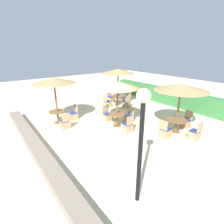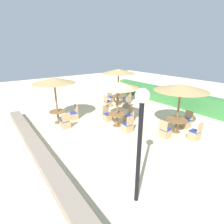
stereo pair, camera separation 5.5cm
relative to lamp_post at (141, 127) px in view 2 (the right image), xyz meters
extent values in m
plane|color=beige|center=(-4.48, 1.86, -2.35)|extent=(40.00, 40.00, 0.00)
cube|color=#387A3D|center=(-4.48, 8.69, -1.74)|extent=(13.00, 0.70, 1.22)
cube|color=gray|center=(-4.48, -1.65, -2.17)|extent=(10.00, 0.56, 0.37)
cylinder|color=black|center=(0.00, 0.00, -0.85)|extent=(0.12, 0.12, 3.00)
sphere|color=silver|center=(0.00, 0.00, 0.79)|extent=(0.36, 0.36, 0.36)
cylinder|color=brown|center=(-7.57, 5.36, -1.01)|extent=(0.10, 0.10, 2.69)
cone|color=tan|center=(-7.57, 5.36, 0.26)|extent=(2.52, 2.52, 0.32)
cylinder|color=brown|center=(-7.57, 5.36, -2.34)|extent=(0.48, 0.48, 0.03)
cylinder|color=brown|center=(-7.57, 5.36, -2.01)|extent=(0.12, 0.12, 0.69)
cylinder|color=brown|center=(-7.57, 5.36, -1.64)|extent=(0.99, 0.99, 0.04)
cube|color=tan|center=(-6.61, 5.42, -2.15)|extent=(0.46, 0.46, 0.40)
cube|color=#233893|center=(-6.61, 5.42, -1.93)|extent=(0.42, 0.42, 0.05)
cube|color=tan|center=(-6.40, 5.42, -1.66)|extent=(0.04, 0.46, 0.48)
cube|color=tan|center=(-7.62, 4.39, -2.15)|extent=(0.46, 0.46, 0.40)
cube|color=#233893|center=(-7.62, 4.39, -1.93)|extent=(0.42, 0.42, 0.05)
cube|color=tan|center=(-7.62, 4.18, -1.66)|extent=(0.46, 0.04, 0.48)
cube|color=tan|center=(-7.60, 6.33, -2.15)|extent=(0.46, 0.46, 0.40)
cube|color=#233893|center=(-7.60, 6.33, -1.93)|extent=(0.42, 0.42, 0.05)
cube|color=tan|center=(-7.60, 6.54, -1.66)|extent=(0.46, 0.04, 0.48)
cube|color=tan|center=(-8.49, 5.36, -2.15)|extent=(0.46, 0.46, 0.40)
cube|color=#233893|center=(-8.49, 5.36, -1.93)|extent=(0.42, 0.42, 0.05)
cube|color=tan|center=(-8.70, 5.36, -1.66)|extent=(0.04, 0.46, 0.48)
cylinder|color=brown|center=(-4.44, 2.79, -1.12)|extent=(0.10, 0.10, 2.45)
cone|color=tan|center=(-4.44, 2.79, 0.02)|extent=(2.36, 2.36, 0.32)
cylinder|color=brown|center=(-4.44, 2.79, -2.34)|extent=(0.48, 0.48, 0.03)
cylinder|color=brown|center=(-4.44, 2.79, -2.00)|extent=(0.12, 0.12, 0.70)
cylinder|color=brown|center=(-4.44, 2.79, -1.63)|extent=(0.98, 0.98, 0.04)
cube|color=tan|center=(-5.41, 2.81, -2.15)|extent=(0.46, 0.46, 0.40)
cube|color=#233893|center=(-5.41, 2.81, -1.93)|extent=(0.42, 0.42, 0.05)
cube|color=tan|center=(-5.62, 2.81, -1.66)|extent=(0.04, 0.46, 0.48)
cube|color=tan|center=(-4.47, 3.69, -2.15)|extent=(0.46, 0.46, 0.40)
cube|color=#233893|center=(-4.47, 3.69, -1.93)|extent=(0.42, 0.42, 0.05)
cube|color=tan|center=(-4.47, 3.90, -1.66)|extent=(0.46, 0.04, 0.48)
cube|color=tan|center=(-3.53, 2.78, -2.15)|extent=(0.46, 0.46, 0.40)
cube|color=#233893|center=(-3.53, 2.78, -1.93)|extent=(0.42, 0.42, 0.05)
cube|color=tan|center=(-3.32, 2.78, -1.66)|extent=(0.04, 0.46, 0.48)
cylinder|color=brown|center=(-1.98, 4.81, -1.11)|extent=(0.10, 0.10, 2.48)
cone|color=tan|center=(-1.98, 4.81, 0.04)|extent=(2.62, 2.62, 0.32)
cylinder|color=brown|center=(-1.98, 4.81, -2.34)|extent=(0.48, 0.48, 0.03)
cylinder|color=brown|center=(-1.98, 4.81, -2.02)|extent=(0.12, 0.12, 0.67)
cylinder|color=brown|center=(-1.98, 4.81, -1.66)|extent=(1.05, 1.05, 0.04)
cube|color=tan|center=(-1.95, 3.87, -2.15)|extent=(0.46, 0.46, 0.40)
cube|color=#233893|center=(-1.95, 3.87, -1.93)|extent=(0.42, 0.42, 0.05)
cube|color=tan|center=(-1.95, 3.66, -1.66)|extent=(0.46, 0.04, 0.48)
cube|color=tan|center=(-1.98, 5.76, -2.15)|extent=(0.46, 0.46, 0.40)
cube|color=#233893|center=(-1.98, 5.76, -1.93)|extent=(0.42, 0.42, 0.05)
cube|color=tan|center=(-1.98, 5.97, -1.66)|extent=(0.46, 0.04, 0.48)
cube|color=tan|center=(-0.96, 4.83, -2.15)|extent=(0.46, 0.46, 0.40)
cube|color=#233893|center=(-0.96, 4.83, -1.93)|extent=(0.42, 0.42, 0.05)
cube|color=tan|center=(-0.75, 4.83, -1.66)|extent=(0.04, 0.46, 0.48)
cylinder|color=brown|center=(-6.90, 0.27, -1.04)|extent=(0.10, 0.10, 2.61)
cone|color=tan|center=(-6.90, 0.27, 0.18)|extent=(2.37, 2.37, 0.32)
cylinder|color=brown|center=(-6.90, 0.27, -2.34)|extent=(0.48, 0.48, 0.03)
cylinder|color=brown|center=(-6.90, 0.27, -2.01)|extent=(0.12, 0.12, 0.69)
cylinder|color=brown|center=(-6.90, 0.27, -1.64)|extent=(0.95, 0.95, 0.04)
cube|color=tan|center=(-5.95, 0.31, -2.15)|extent=(0.46, 0.46, 0.40)
cube|color=#233893|center=(-5.95, 0.31, -1.93)|extent=(0.42, 0.42, 0.05)
cube|color=tan|center=(-5.74, 0.31, -1.66)|extent=(0.04, 0.46, 0.48)
cube|color=tan|center=(-6.85, 1.22, -2.15)|extent=(0.46, 0.46, 0.40)
cube|color=#233893|center=(-6.85, 1.22, -1.93)|extent=(0.42, 0.42, 0.05)
cube|color=tan|center=(-6.85, 1.43, -1.66)|extent=(0.46, 0.04, 0.48)
camera|label=1|loc=(2.70, -2.97, 1.82)|focal=28.00mm
camera|label=2|loc=(2.74, -2.92, 1.82)|focal=28.00mm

